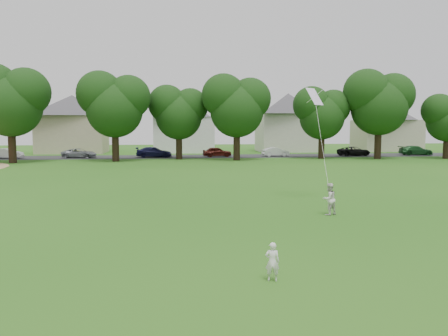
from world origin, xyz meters
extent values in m
plane|color=#225A14|center=(0.00, 0.00, 0.00)|extent=(160.00, 160.00, 0.00)
cube|color=#2D2D30|center=(0.00, 42.00, 0.01)|extent=(90.00, 7.00, 0.01)
imported|color=white|center=(0.73, -3.44, 0.49)|extent=(0.39, 0.29, 0.98)
imported|color=silver|center=(5.00, 4.20, 0.69)|extent=(0.82, 0.74, 1.38)
plane|color=silver|center=(5.59, 8.20, 5.35)|extent=(1.19, 1.12, 0.89)
cylinder|color=white|center=(5.30, 6.20, 3.17)|extent=(0.01, 0.01, 5.94)
cylinder|color=black|center=(-18.38, 34.35, 2.01)|extent=(0.78, 0.78, 4.02)
cylinder|color=black|center=(-7.88, 35.20, 1.91)|extent=(0.77, 0.77, 3.82)
cylinder|color=black|center=(-0.90, 37.64, 1.68)|extent=(0.73, 0.73, 3.35)
cylinder|color=black|center=(5.58, 35.28, 1.89)|extent=(0.76, 0.76, 3.77)
cylinder|color=black|center=(16.02, 36.67, 1.66)|extent=(0.72, 0.72, 3.32)
cylinder|color=black|center=(22.53, 35.51, 2.04)|extent=(0.79, 0.79, 4.09)
cylinder|color=black|center=(30.70, 34.70, 1.49)|extent=(0.70, 0.70, 2.98)
imported|color=silver|center=(-21.34, 41.00, 0.61)|extent=(3.71, 1.44, 1.21)
imported|color=gray|center=(-12.93, 41.00, 0.58)|extent=(4.25, 2.23, 1.14)
imported|color=#121238|center=(-3.96, 41.00, 0.65)|extent=(4.44, 1.90, 1.28)
imported|color=#4D160F|center=(3.93, 41.00, 0.63)|extent=(3.74, 1.74, 1.24)
imported|color=silver|center=(11.47, 41.00, 0.58)|extent=(3.54, 1.50, 1.14)
imported|color=black|center=(21.97, 41.00, 0.60)|extent=(4.48, 2.49, 1.19)
imported|color=#194C20|center=(30.60, 41.00, 0.64)|extent=(4.49, 2.20, 1.26)
cube|color=#BDB08E|center=(-16.00, 52.00, 2.69)|extent=(9.23, 7.03, 5.38)
pyramid|color=#474449|center=(-16.00, 52.00, 8.33)|extent=(13.31, 13.31, 2.96)
cube|color=white|center=(0.00, 52.00, 2.59)|extent=(8.67, 7.47, 5.18)
pyramid|color=#474449|center=(0.00, 52.00, 8.03)|extent=(12.51, 12.51, 2.85)
cube|color=beige|center=(16.00, 52.00, 2.86)|extent=(8.98, 7.06, 5.73)
pyramid|color=#474449|center=(16.00, 52.00, 8.87)|extent=(12.95, 12.95, 3.15)
cube|color=beige|center=(32.00, 52.00, 2.42)|extent=(9.34, 6.50, 4.84)
pyramid|color=#474449|center=(32.00, 52.00, 7.49)|extent=(13.47, 13.47, 2.66)
camera|label=1|loc=(-1.69, -13.70, 3.80)|focal=35.00mm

